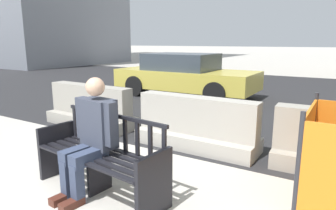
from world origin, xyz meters
The scene contains 6 objects.
street_asphalt centered at (0.00, 8.70, 0.00)m, with size 120.00×12.00×0.01m, color #28282B.
street_bench centered at (-0.48, 1.27, 0.40)m, with size 1.74×0.70×0.88m.
seated_person centered at (-0.55, 1.22, 0.69)m, with size 0.59×0.75×1.31m.
jersey_barrier_centre centered at (-0.20, 3.16, 0.34)m, with size 2.01×0.71×0.84m.
jersey_barrier_left centered at (-2.61, 3.21, 0.34)m, with size 2.02×0.75×0.84m.
car_taxi_near centered at (-2.61, 7.26, 0.67)m, with size 4.36×1.97×1.33m.
Camera 1 is at (1.83, -1.05, 1.70)m, focal length 32.00 mm.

